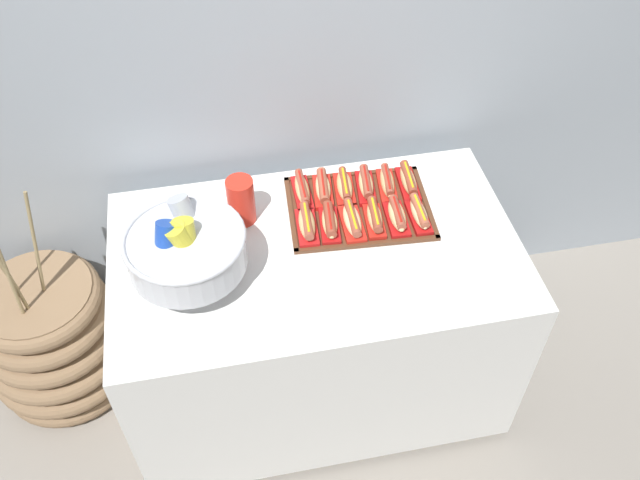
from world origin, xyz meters
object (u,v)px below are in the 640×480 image
at_px(hot_dog_5, 419,214).
at_px(hot_dog_10, 387,183).
at_px(hot_dog_4, 397,216).
at_px(hot_dog_9, 366,185).
at_px(hot_dog_7, 323,189).
at_px(hot_dog_6, 301,190).
at_px(cup_stack, 241,201).
at_px(hot_dog_2, 352,220).
at_px(buffet_table, 316,318).
at_px(hot_dog_8, 344,187).
at_px(hot_dog_11, 408,181).
at_px(hot_dog_0, 307,224).
at_px(hot_dog_3, 375,218).
at_px(punch_bowl, 186,249).
at_px(hot_dog_1, 330,222).
at_px(floor_vase, 56,338).
at_px(serving_tray, 359,208).

height_order(hot_dog_5, hot_dog_10, hot_dog_5).
relative_size(hot_dog_4, hot_dog_9, 0.96).
distance_m(hot_dog_5, hot_dog_7, 0.34).
xyz_separation_m(hot_dog_6, cup_stack, (-0.21, -0.06, 0.05)).
height_order(hot_dog_6, cup_stack, cup_stack).
relative_size(hot_dog_2, hot_dog_5, 1.07).
relative_size(buffet_table, hot_dog_10, 7.46).
xyz_separation_m(hot_dog_8, hot_dog_11, (0.22, -0.01, 0.00)).
height_order(hot_dog_0, hot_dog_5, hot_dog_0).
bearing_deg(hot_dog_3, hot_dog_7, 128.51).
bearing_deg(hot_dog_2, punch_bowl, -167.64).
relative_size(hot_dog_6, punch_bowl, 0.48).
bearing_deg(hot_dog_2, hot_dog_4, -3.76).
bearing_deg(hot_dog_11, cup_stack, -176.07).
height_order(buffet_table, hot_dog_9, hot_dog_9).
bearing_deg(cup_stack, hot_dog_1, -20.83).
bearing_deg(hot_dog_9, hot_dog_10, -3.76).
bearing_deg(punch_bowl, hot_dog_7, 31.29).
height_order(hot_dog_2, hot_dog_3, hot_dog_3).
height_order(hot_dog_0, hot_dog_6, hot_dog_0).
relative_size(hot_dog_0, hot_dog_1, 1.01).
height_order(hot_dog_1, hot_dog_2, hot_dog_1).
height_order(hot_dog_7, cup_stack, cup_stack).
bearing_deg(punch_bowl, hot_dog_11, 19.11).
height_order(floor_vase, hot_dog_11, floor_vase).
distance_m(hot_dog_2, cup_stack, 0.37).
height_order(hot_dog_8, hot_dog_9, hot_dog_9).
bearing_deg(hot_dog_4, buffet_table, -168.41).
xyz_separation_m(floor_vase, punch_bowl, (0.58, -0.26, 0.67)).
relative_size(hot_dog_2, cup_stack, 1.04).
bearing_deg(hot_dog_0, punch_bowl, -161.77).
bearing_deg(hot_dog_1, serving_tray, 32.49).
bearing_deg(floor_vase, hot_dog_3, -7.31).
height_order(buffet_table, hot_dog_1, hot_dog_1).
bearing_deg(serving_tray, hot_dog_5, -27.51).
distance_m(hot_dog_3, cup_stack, 0.44).
relative_size(buffet_table, hot_dog_1, 7.83).
bearing_deg(punch_bowl, hot_dog_4, 8.92).
bearing_deg(cup_stack, hot_dog_8, 8.67).
relative_size(hot_dog_1, hot_dog_3, 1.05).
height_order(hot_dog_0, hot_dog_11, hot_dog_0).
distance_m(hot_dog_0, hot_dog_8, 0.22).
bearing_deg(hot_dog_0, hot_dog_4, -3.76).
height_order(hot_dog_8, hot_dog_10, hot_dog_10).
bearing_deg(hot_dog_11, hot_dog_9, 176.24).
bearing_deg(hot_dog_5, hot_dog_9, 128.51).
height_order(buffet_table, hot_dog_6, hot_dog_6).
height_order(buffet_table, punch_bowl, punch_bowl).
bearing_deg(serving_tray, punch_bowl, -161.18).
bearing_deg(hot_dog_2, serving_tray, 61.79).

